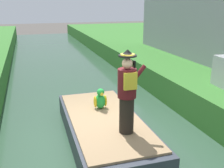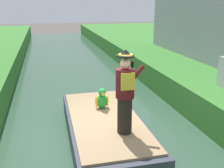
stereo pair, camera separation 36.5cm
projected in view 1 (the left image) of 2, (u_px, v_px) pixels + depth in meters
name	position (u px, v px, depth m)	size (l,w,h in m)	color
ground_plane	(107.00, 146.00, 6.74)	(80.00, 80.00, 0.00)	#4C4742
canal_water	(107.00, 144.00, 6.72)	(5.29, 48.00, 0.10)	#33513D
boat	(105.00, 128.00, 6.78)	(1.85, 4.22, 0.61)	#333842
person_pirate	(127.00, 93.00, 5.67)	(0.61, 0.42, 1.85)	black
parrot_plush	(100.00, 100.00, 7.19)	(0.36, 0.35, 0.57)	green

